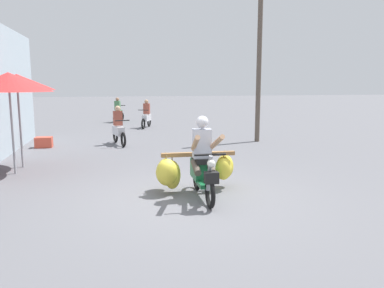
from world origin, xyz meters
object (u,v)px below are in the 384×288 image
at_px(motorbike_distant_ahead_right, 147,116).
at_px(utility_pole, 259,71).
at_px(market_umbrella_further_along, 17,82).
at_px(motorbike_distant_far_ahead, 118,129).
at_px(motorbike_main_loaded, 195,167).
at_px(motorbike_distant_ahead_left, 118,112).
at_px(market_umbrella_near_shop, 9,82).
at_px(produce_crate, 44,142).

distance_m(motorbike_distant_ahead_right, utility_pole, 6.90).
bearing_deg(utility_pole, market_umbrella_further_along, -158.96).
xyz_separation_m(market_umbrella_further_along, utility_pole, (7.74, 2.98, 0.44)).
distance_m(motorbike_distant_ahead_right, motorbike_distant_far_ahead, 5.29).
bearing_deg(utility_pole, motorbike_main_loaded, -121.26).
relative_size(motorbike_distant_ahead_right, motorbike_distant_far_ahead, 0.97).
distance_m(motorbike_main_loaded, motorbike_distant_ahead_left, 14.97).
xyz_separation_m(market_umbrella_near_shop, produce_crate, (0.03, 3.95, -2.04)).
bearing_deg(motorbike_distant_far_ahead, motorbike_distant_ahead_left, 89.04).
bearing_deg(motorbike_distant_ahead_right, produce_crate, -127.69).
distance_m(motorbike_distant_ahead_left, motorbike_distant_far_ahead, 8.28).
bearing_deg(motorbike_distant_ahead_right, utility_pole, -55.73).
height_order(market_umbrella_near_shop, produce_crate, market_umbrella_near_shop).
bearing_deg(motorbike_distant_far_ahead, market_umbrella_near_shop, -122.31).
relative_size(motorbike_distant_ahead_left, motorbike_distant_far_ahead, 0.96).
bearing_deg(utility_pole, market_umbrella_near_shop, -154.34).
distance_m(motorbike_distant_ahead_left, utility_pole, 10.21).
xyz_separation_m(motorbike_distant_ahead_right, motorbike_distant_far_ahead, (-1.48, -5.08, 0.00)).
distance_m(motorbike_distant_ahead_left, produce_crate, 8.83).
height_order(market_umbrella_near_shop, market_umbrella_further_along, market_umbrella_near_shop).
relative_size(motorbike_main_loaded, market_umbrella_near_shop, 0.74).
relative_size(motorbike_distant_ahead_left, market_umbrella_further_along, 0.63).
height_order(market_umbrella_near_shop, utility_pole, utility_pole).
xyz_separation_m(motorbike_main_loaded, produce_crate, (-3.91, 6.51, -0.36)).
bearing_deg(market_umbrella_further_along, motorbike_distant_far_ahead, 52.41).
bearing_deg(produce_crate, market_umbrella_further_along, -90.21).
distance_m(motorbike_main_loaded, market_umbrella_further_along, 5.40).
relative_size(produce_crate, utility_pole, 0.11).
height_order(motorbike_main_loaded, motorbike_distant_ahead_left, motorbike_main_loaded).
xyz_separation_m(motorbike_distant_ahead_right, market_umbrella_near_shop, (-4.05, -9.15, 1.65)).
distance_m(market_umbrella_near_shop, market_umbrella_further_along, 0.75).
height_order(motorbike_distant_ahead_left, produce_crate, motorbike_distant_ahead_left).
height_order(motorbike_distant_ahead_left, motorbike_distant_ahead_right, same).
distance_m(market_umbrella_near_shop, utility_pole, 8.61).
distance_m(market_umbrella_further_along, utility_pole, 8.30).
height_order(motorbike_distant_ahead_left, motorbike_distant_far_ahead, same).
xyz_separation_m(market_umbrella_near_shop, market_umbrella_further_along, (0.02, 0.75, 0.00)).
distance_m(motorbike_distant_ahead_left, motorbike_distant_ahead_right, 3.47).
height_order(motorbike_main_loaded, produce_crate, motorbike_main_loaded).
bearing_deg(motorbike_distant_ahead_left, market_umbrella_near_shop, -102.39).
xyz_separation_m(motorbike_distant_ahead_left, motorbike_distant_ahead_right, (1.34, -3.20, 0.00)).
xyz_separation_m(motorbike_distant_ahead_right, utility_pole, (3.70, -5.43, 2.09)).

